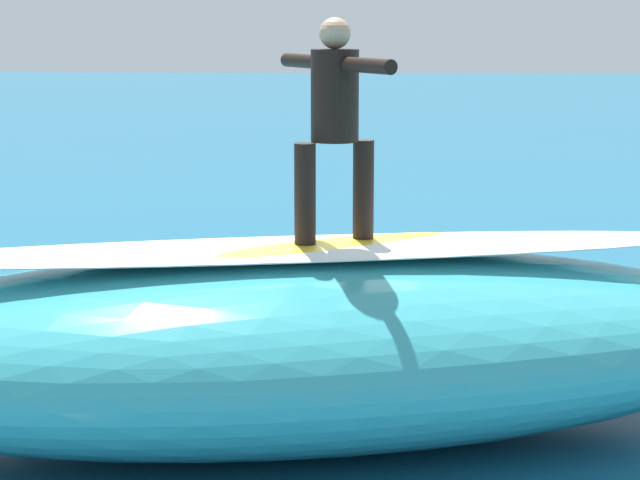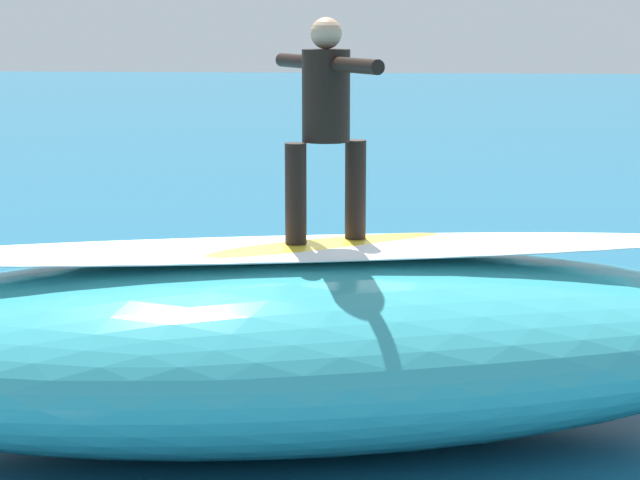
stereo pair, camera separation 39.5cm
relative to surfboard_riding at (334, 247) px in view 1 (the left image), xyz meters
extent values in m
plane|color=#196084|center=(0.43, -1.71, -1.52)|extent=(120.00, 120.00, 0.00)
ellipsoid|color=teal|center=(0.28, 0.06, -0.78)|extent=(8.34, 4.65, 1.47)
ellipsoid|color=white|center=(0.28, 0.06, -0.01)|extent=(6.76, 2.50, 0.08)
ellipsoid|color=yellow|center=(0.00, 0.00, 0.00)|extent=(2.19, 1.63, 0.10)
cylinder|color=black|center=(0.22, 0.13, 0.43)|extent=(0.16, 0.16, 0.77)
cylinder|color=black|center=(-0.22, -0.13, 0.43)|extent=(0.16, 0.16, 0.77)
cylinder|color=black|center=(0.00, 0.00, 1.16)|extent=(0.50, 0.50, 0.69)
sphere|color=tan|center=(0.00, 0.00, 1.63)|extent=(0.24, 0.24, 0.24)
cylinder|color=black|center=(-0.26, 0.42, 1.40)|extent=(0.42, 0.59, 0.11)
cylinder|color=black|center=(0.26, -0.42, 1.40)|extent=(0.42, 0.59, 0.11)
ellipsoid|color=#EAE5C6|center=(0.43, -3.64, -1.48)|extent=(2.10, 1.44, 0.08)
cylinder|color=black|center=(0.43, -3.64, -1.28)|extent=(0.92, 0.68, 0.31)
sphere|color=tan|center=(-0.05, -3.88, -1.22)|extent=(0.22, 0.22, 0.22)
cylinder|color=black|center=(1.10, -3.19, -1.37)|extent=(0.71, 0.46, 0.14)
cylinder|color=black|center=(1.18, -3.35, -1.37)|extent=(0.71, 0.46, 0.14)
ellipsoid|color=white|center=(1.51, -2.12, -1.45)|extent=(0.86, 0.68, 0.14)
camera|label=1|loc=(-0.40, 9.15, 1.75)|focal=67.93mm
camera|label=2|loc=(-0.79, 9.12, 1.75)|focal=67.93mm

